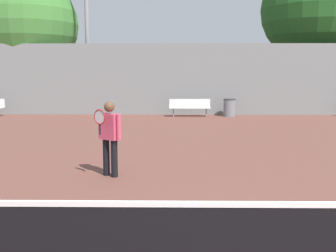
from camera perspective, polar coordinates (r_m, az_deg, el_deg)
The scene contains 6 objects.
tennis_player at distance 8.28m, azimuth -8.49°, elevation -1.14°, with size 0.56×0.53×1.58m.
bench_courtside_near at distance 19.06m, azimuth 3.17°, elevation 2.95°, with size 1.99×0.40×0.85m.
trash_bin at distance 19.38m, azimuth 8.91°, elevation 2.66°, with size 0.61×0.61×0.85m.
back_fence at distance 19.90m, azimuth 3.91°, elevation 6.77°, with size 35.28×0.06×3.56m.
tree_green_tall at distance 23.72m, azimuth -19.58°, elevation 13.68°, with size 5.40×5.40×7.45m.
tree_dark_dense at distance 24.62m, azimuth 20.44°, elevation 15.58°, with size 5.95×5.95×8.63m.
Camera 1 is at (-1.07, -3.48, 2.22)m, focal length 42.00 mm.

